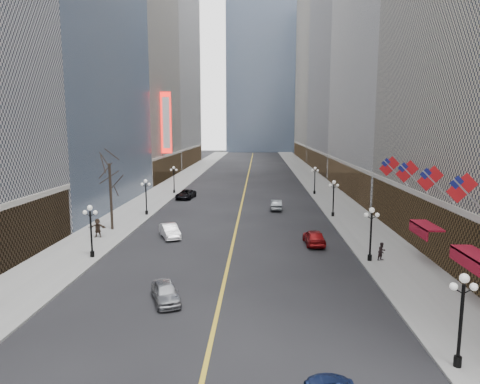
# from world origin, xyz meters

# --- Properties ---
(sidewalk_east) EXTENTS (6.00, 230.00, 0.15)m
(sidewalk_east) POSITION_xyz_m (14.00, 70.00, 0.07)
(sidewalk_east) COLOR gray
(sidewalk_east) RESTS_ON ground
(sidewalk_west) EXTENTS (6.00, 230.00, 0.15)m
(sidewalk_west) POSITION_xyz_m (-14.00, 70.00, 0.07)
(sidewalk_west) COLOR gray
(sidewalk_west) RESTS_ON ground
(lane_line) EXTENTS (0.25, 200.00, 0.02)m
(lane_line) POSITION_xyz_m (0.00, 80.00, 0.01)
(lane_line) COLOR gold
(lane_line) RESTS_ON ground
(bldg_east_c) EXTENTS (26.60, 40.60, 48.80)m
(bldg_east_c) POSITION_xyz_m (29.88, 106.00, 24.18)
(bldg_east_c) COLOR #99999C
(bldg_east_c) RESTS_ON ground
(bldg_east_d) EXTENTS (26.60, 46.60, 62.80)m
(bldg_east_d) POSITION_xyz_m (29.90, 149.00, 31.17)
(bldg_east_d) COLOR #ADA48F
(bldg_east_d) RESTS_ON ground
(bldg_west_c) EXTENTS (26.60, 30.60, 50.80)m
(bldg_west_c) POSITION_xyz_m (-29.88, 87.00, 25.19)
(bldg_west_c) COLOR #ADA48F
(bldg_west_c) RESTS_ON ground
(bldg_west_d) EXTENTS (26.60, 38.60, 72.80)m
(bldg_west_d) POSITION_xyz_m (-29.92, 121.00, 36.17)
(bldg_west_d) COLOR silver
(bldg_west_d) RESTS_ON ground
(streetlamp_east_0) EXTENTS (1.26, 0.44, 4.52)m
(streetlamp_east_0) POSITION_xyz_m (11.80, 14.00, 2.90)
(streetlamp_east_0) COLOR black
(streetlamp_east_0) RESTS_ON sidewalk_east
(streetlamp_east_1) EXTENTS (1.26, 0.44, 4.52)m
(streetlamp_east_1) POSITION_xyz_m (11.80, 30.00, 2.90)
(streetlamp_east_1) COLOR black
(streetlamp_east_1) RESTS_ON sidewalk_east
(streetlamp_east_2) EXTENTS (1.26, 0.44, 4.52)m
(streetlamp_east_2) POSITION_xyz_m (11.80, 48.00, 2.90)
(streetlamp_east_2) COLOR black
(streetlamp_east_2) RESTS_ON sidewalk_east
(streetlamp_east_3) EXTENTS (1.26, 0.44, 4.52)m
(streetlamp_east_3) POSITION_xyz_m (11.80, 66.00, 2.90)
(streetlamp_east_3) COLOR black
(streetlamp_east_3) RESTS_ON sidewalk_east
(streetlamp_west_1) EXTENTS (1.26, 0.44, 4.52)m
(streetlamp_west_1) POSITION_xyz_m (-11.80, 30.00, 2.90)
(streetlamp_west_1) COLOR black
(streetlamp_west_1) RESTS_ON sidewalk_west
(streetlamp_west_2) EXTENTS (1.26, 0.44, 4.52)m
(streetlamp_west_2) POSITION_xyz_m (-11.80, 48.00, 2.90)
(streetlamp_west_2) COLOR black
(streetlamp_west_2) RESTS_ON sidewalk_west
(streetlamp_west_3) EXTENTS (1.26, 0.44, 4.52)m
(streetlamp_west_3) POSITION_xyz_m (-11.80, 66.00, 2.90)
(streetlamp_west_3) COLOR black
(streetlamp_west_3) RESTS_ON sidewalk_west
(flag_2) EXTENTS (2.87, 0.12, 2.87)m
(flag_2) POSITION_xyz_m (15.31, 22.00, 7.29)
(flag_2) COLOR #B2B2B7
(flag_2) RESTS_ON ground
(flag_3) EXTENTS (2.87, 0.12, 2.87)m
(flag_3) POSITION_xyz_m (15.31, 27.00, 7.29)
(flag_3) COLOR #B2B2B7
(flag_3) RESTS_ON ground
(flag_4) EXTENTS (2.87, 0.12, 2.87)m
(flag_4) POSITION_xyz_m (15.31, 32.00, 7.29)
(flag_4) COLOR #B2B2B7
(flag_4) RESTS_ON ground
(flag_5) EXTENTS (2.87, 0.12, 2.87)m
(flag_5) POSITION_xyz_m (15.31, 37.00, 7.29)
(flag_5) COLOR #B2B2B7
(flag_5) RESTS_ON ground
(awning_b) EXTENTS (1.40, 4.00, 0.93)m
(awning_b) POSITION_xyz_m (16.11, 22.00, 3.08)
(awning_b) COLOR maroon
(awning_b) RESTS_ON ground
(awning_c) EXTENTS (1.40, 4.00, 0.93)m
(awning_c) POSITION_xyz_m (16.11, 30.00, 3.08)
(awning_c) COLOR maroon
(awning_c) RESTS_ON ground
(theatre_marquee) EXTENTS (2.00, 0.55, 12.00)m
(theatre_marquee) POSITION_xyz_m (-15.88, 80.00, 12.00)
(theatre_marquee) COLOR red
(theatre_marquee) RESTS_ON ground
(tree_west_far) EXTENTS (3.60, 3.60, 7.92)m
(tree_west_far) POSITION_xyz_m (-13.50, 40.00, 6.24)
(tree_west_far) COLOR #2D231C
(tree_west_far) RESTS_ON sidewalk_west
(car_nb_near) EXTENTS (2.87, 4.16, 1.32)m
(car_nb_near) POSITION_xyz_m (-3.50, 21.15, 0.66)
(car_nb_near) COLOR gray
(car_nb_near) RESTS_ON ground
(car_nb_mid) EXTENTS (3.03, 4.43, 1.38)m
(car_nb_mid) POSITION_xyz_m (-6.58, 37.27, 0.69)
(car_nb_mid) COLOR white
(car_nb_mid) RESTS_ON ground
(car_nb_far) EXTENTS (2.90, 5.31, 1.41)m
(car_nb_far) POSITION_xyz_m (-9.00, 61.12, 0.71)
(car_nb_far) COLOR black
(car_nb_far) RESTS_ON ground
(car_sb_mid) EXTENTS (1.94, 4.43, 1.49)m
(car_sb_mid) POSITION_xyz_m (7.82, 35.22, 0.74)
(car_sb_mid) COLOR maroon
(car_sb_mid) RESTS_ON ground
(car_sb_far) EXTENTS (1.66, 4.29, 1.39)m
(car_sb_far) POSITION_xyz_m (4.92, 52.52, 0.70)
(car_sb_far) COLOR #4B4F53
(car_sb_far) RESTS_ON ground
(ped_east_walk) EXTENTS (0.85, 0.74, 1.53)m
(ped_east_walk) POSITION_xyz_m (12.82, 30.14, 0.92)
(ped_east_walk) COLOR black
(ped_east_walk) RESTS_ON sidewalk_east
(ped_west_far) EXTENTS (1.78, 0.52, 1.92)m
(ped_west_far) POSITION_xyz_m (-13.79, 36.57, 1.11)
(ped_west_far) COLOR #32251C
(ped_west_far) RESTS_ON sidewalk_west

